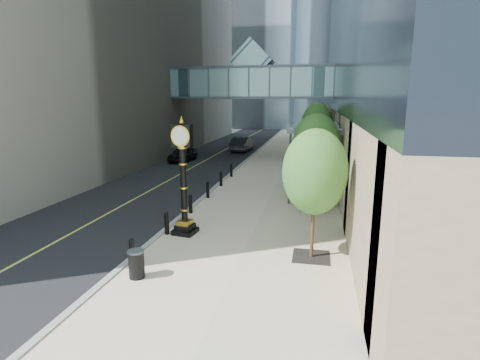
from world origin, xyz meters
name	(u,v)px	position (x,y,z in m)	size (l,w,h in m)	color
ground	(196,287)	(0.00, 0.00, 0.00)	(320.00, 320.00, 0.00)	gray
road	(238,143)	(-7.00, 40.00, 0.01)	(8.00, 180.00, 0.02)	black
sidewalk	(296,144)	(1.00, 40.00, 0.03)	(8.00, 180.00, 0.06)	beige
curb	(267,143)	(-3.00, 40.00, 0.04)	(0.25, 180.00, 0.07)	gray
distant_tower_c	(291,15)	(-6.00, 120.00, 32.50)	(22.00, 22.00, 65.00)	#95A9BC
skywalk	(252,81)	(-3.00, 28.00, 7.71)	(17.00, 4.20, 5.80)	slate
entrance_canopy	(315,127)	(3.48, 14.00, 4.19)	(3.00, 8.00, 4.38)	#383F44
bollard_row	(200,197)	(-2.70, 9.00, 0.51)	(0.20, 16.20, 0.90)	black
street_trees	(316,135)	(3.60, 16.07, 3.46)	(2.70, 28.31, 5.55)	black
street_clock	(184,186)	(-1.95, 4.46, 2.24)	(1.07, 1.07, 5.02)	black
trash_bin	(137,265)	(-2.09, 0.13, 0.51)	(0.52, 0.52, 0.90)	black
pedestrian	(294,191)	(2.52, 9.97, 0.91)	(0.62, 0.40, 1.69)	#BAB6AB
car_near	(183,154)	(-8.97, 23.45, 0.76)	(1.74, 4.32, 1.47)	black
car_far	(242,144)	(-4.72, 31.61, 0.84)	(1.74, 5.00, 1.65)	#222227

